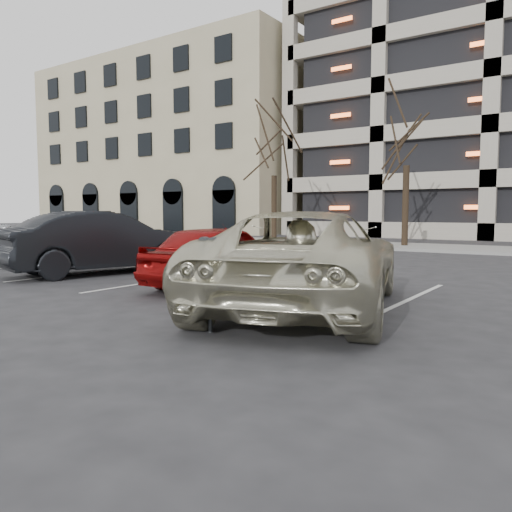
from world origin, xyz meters
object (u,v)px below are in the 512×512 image
at_px(car_red, 221,255).
at_px(car_silver, 78,242).
at_px(tree_a, 274,134).
at_px(tree_b, 408,115).
at_px(car_dark, 102,242).
at_px(suv_silver, 307,260).
at_px(parking_meter, 210,261).

distance_m(car_red, car_silver, 6.79).
height_order(tree_a, car_red, tree_a).
distance_m(tree_b, car_dark, 15.20).
height_order(tree_b, car_red, tree_b).
distance_m(car_red, car_dark, 4.03).
bearing_deg(car_silver, tree_a, -64.46).
bearing_deg(car_silver, suv_silver, -171.97).
bearing_deg(suv_silver, car_dark, -26.92).
bearing_deg(car_red, parking_meter, 123.19).
bearing_deg(car_silver, car_red, -168.45).
bearing_deg(tree_a, car_red, -61.76).
bearing_deg(suv_silver, tree_a, -73.04).
relative_size(car_red, car_silver, 0.87).
bearing_deg(tree_a, tree_b, 0.00).
bearing_deg(parking_meter, car_silver, 151.75).
xyz_separation_m(tree_a, parking_meter, (9.99, -17.32, -4.71)).
relative_size(car_red, car_dark, 0.80).
relative_size(tree_b, suv_silver, 1.29).
height_order(tree_b, car_dark, tree_b).
bearing_deg(suv_silver, car_silver, -31.13).
bearing_deg(tree_b, suv_silver, -77.98).
xyz_separation_m(tree_b, parking_meter, (2.99, -17.32, -4.96)).
bearing_deg(car_dark, parking_meter, 167.97).
bearing_deg(parking_meter, tree_a, 118.44).
relative_size(tree_a, suv_silver, 1.23).
distance_m(suv_silver, car_dark, 6.85).
bearing_deg(car_red, tree_b, -91.29).
height_order(suv_silver, car_red, suv_silver).
xyz_separation_m(parking_meter, car_silver, (-9.19, 4.63, -0.29)).
distance_m(tree_b, parking_meter, 18.26).
relative_size(parking_meter, car_dark, 0.25).
height_order(tree_a, tree_b, tree_b).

